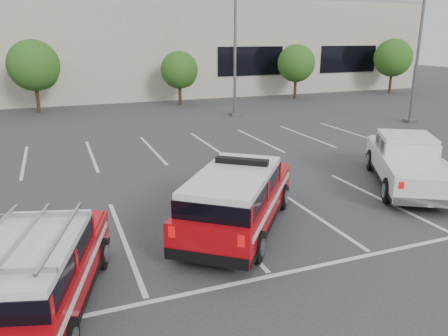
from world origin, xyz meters
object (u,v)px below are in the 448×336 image
object	(u,v)px
convention_building	(97,40)
tree_mid_right	(180,71)
tree_right	(297,65)
tree_mid_left	(35,67)
white_pickup	(407,167)
tree_far_right	(393,59)
light_pole_mid	(235,33)
fire_chief_suv	(237,203)
light_pole_right	(420,33)
ladder_suv	(38,278)

from	to	relation	value
convention_building	tree_mid_right	size ratio (longest dim) A/B	15.04
tree_mid_right	tree_right	size ratio (longest dim) A/B	0.90
tree_mid_left	white_pickup	xyz separation A→B (m)	(11.99, -21.21, -2.36)
tree_far_right	light_pole_mid	bearing A→B (deg)	-161.52
tree_mid_right	tree_far_right	size ratio (longest dim) A/B	0.82
fire_chief_suv	white_pickup	size ratio (longest dim) A/B	0.93
tree_mid_right	white_pickup	bearing A→B (deg)	-84.64
light_pole_right	white_pickup	distance (m)	13.56
tree_right	tree_mid_right	bearing A→B (deg)	-180.00
tree_mid_left	light_pole_mid	xyz separation A→B (m)	(11.91, -6.05, 2.14)
light_pole_right	white_pickup	size ratio (longest dim) A/B	1.78
tree_mid_left	ladder_suv	size ratio (longest dim) A/B	1.01
convention_building	tree_far_right	bearing A→B (deg)	-21.51
white_pickup	tree_right	bearing A→B (deg)	100.52
tree_mid_left	ladder_suv	bearing A→B (deg)	-89.28
tree_mid_right	light_pole_mid	world-z (taller)	light_pole_mid
tree_mid_left	tree_mid_right	size ratio (longest dim) A/B	1.21
tree_right	tree_far_right	world-z (taller)	tree_far_right
white_pickup	tree_far_right	bearing A→B (deg)	80.88
tree_mid_right	ladder_suv	distance (m)	26.36
tree_mid_left	tree_far_right	size ratio (longest dim) A/B	1.00
light_pole_mid	fire_chief_suv	world-z (taller)	light_pole_mid
tree_far_right	light_pole_right	distance (m)	15.24
tree_mid_left	light_pole_mid	bearing A→B (deg)	-26.92
light_pole_right	fire_chief_suv	size ratio (longest dim) A/B	1.91
tree_mid_right	tree_mid_left	bearing A→B (deg)	180.00
light_pole_mid	white_pickup	bearing A→B (deg)	-89.70
light_pole_mid	white_pickup	world-z (taller)	light_pole_mid
fire_chief_suv	ladder_suv	bearing A→B (deg)	-119.10
tree_far_right	tree_mid_left	bearing A→B (deg)	180.00
tree_far_right	tree_mid_right	bearing A→B (deg)	-180.00
white_pickup	tree_mid_left	bearing A→B (deg)	150.70
tree_mid_left	tree_right	size ratio (longest dim) A/B	1.10
light_pole_right	white_pickup	xyz separation A→B (m)	(-8.92, -9.16, -4.50)
light_pole_mid	tree_right	bearing A→B (deg)	36.77
convention_building	light_pole_right	world-z (taller)	convention_building
tree_mid_right	light_pole_mid	size ratio (longest dim) A/B	0.39
ladder_suv	tree_far_right	bearing A→B (deg)	55.93
tree_right	light_pole_right	world-z (taller)	light_pole_right
convention_building	tree_mid_left	size ratio (longest dim) A/B	12.38
convention_building	tree_right	world-z (taller)	convention_building
light_pole_right	light_pole_mid	bearing A→B (deg)	146.31
tree_mid_right	ladder_suv	bearing A→B (deg)	-111.62
light_pole_mid	fire_chief_suv	xyz separation A→B (m)	(-6.76, -16.37, -4.42)
white_pickup	ladder_suv	distance (m)	12.12
convention_building	light_pole_right	xyz separation A→B (m)	(15.82, -21.86, 0.47)
fire_chief_suv	light_pole_right	bearing A→B (deg)	71.45
tree_mid_left	fire_chief_suv	size ratio (longest dim) A/B	0.91
tree_mid_right	fire_chief_suv	world-z (taller)	tree_mid_right
light_pole_mid	tree_mid_right	bearing A→B (deg)	107.52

